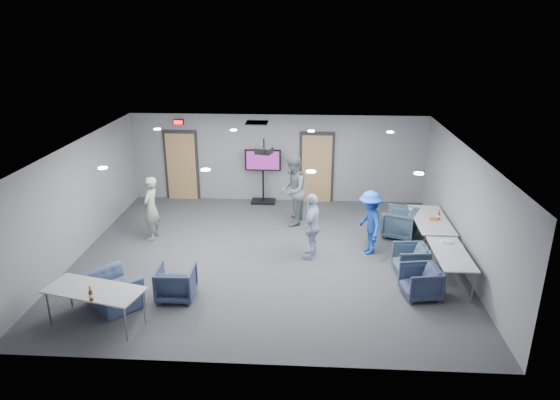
# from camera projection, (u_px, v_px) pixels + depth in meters

# --- Properties ---
(floor) EXTENTS (9.00, 9.00, 0.00)m
(floor) POSITION_uv_depth(u_px,v_px,m) (267.00, 256.00, 12.02)
(floor) COLOR #33353A
(floor) RESTS_ON ground
(ceiling) EXTENTS (9.00, 9.00, 0.00)m
(ceiling) POSITION_uv_depth(u_px,v_px,m) (266.00, 147.00, 11.09)
(ceiling) COLOR white
(ceiling) RESTS_ON wall_back
(wall_back) EXTENTS (9.00, 0.02, 2.70)m
(wall_back) POSITION_uv_depth(u_px,v_px,m) (278.00, 158.00, 15.31)
(wall_back) COLOR slate
(wall_back) RESTS_ON floor
(wall_front) EXTENTS (9.00, 0.02, 2.70)m
(wall_front) POSITION_uv_depth(u_px,v_px,m) (245.00, 293.00, 7.80)
(wall_front) COLOR slate
(wall_front) RESTS_ON floor
(wall_left) EXTENTS (0.02, 8.00, 2.70)m
(wall_left) POSITION_uv_depth(u_px,v_px,m) (78.00, 200.00, 11.81)
(wall_left) COLOR slate
(wall_left) RESTS_ON floor
(wall_right) EXTENTS (0.02, 8.00, 2.70)m
(wall_right) POSITION_uv_depth(u_px,v_px,m) (464.00, 208.00, 11.30)
(wall_right) COLOR slate
(wall_right) RESTS_ON floor
(door_left) EXTENTS (1.06, 0.17, 2.24)m
(door_left) POSITION_uv_depth(u_px,v_px,m) (182.00, 166.00, 15.53)
(door_left) COLOR black
(door_left) RESTS_ON wall_back
(door_right) EXTENTS (1.06, 0.17, 2.24)m
(door_right) POSITION_uv_depth(u_px,v_px,m) (317.00, 168.00, 15.29)
(door_right) COLOR black
(door_right) RESTS_ON wall_back
(exit_sign) EXTENTS (0.32, 0.08, 0.16)m
(exit_sign) POSITION_uv_depth(u_px,v_px,m) (178.00, 122.00, 15.04)
(exit_sign) COLOR black
(exit_sign) RESTS_ON wall_back
(hvac_diffuser) EXTENTS (0.60, 0.60, 0.03)m
(hvac_diffuser) POSITION_uv_depth(u_px,v_px,m) (257.00, 123.00, 13.75)
(hvac_diffuser) COLOR black
(hvac_diffuser) RESTS_ON ceiling
(downlights) EXTENTS (6.18, 3.78, 0.02)m
(downlights) POSITION_uv_depth(u_px,v_px,m) (266.00, 148.00, 11.10)
(downlights) COLOR white
(downlights) RESTS_ON ceiling
(person_a) EXTENTS (0.47, 0.65, 1.67)m
(person_a) POSITION_uv_depth(u_px,v_px,m) (151.00, 208.00, 12.72)
(person_a) COLOR gray
(person_a) RESTS_ON floor
(person_b) EXTENTS (0.85, 1.03, 1.96)m
(person_b) POSITION_uv_depth(u_px,v_px,m) (292.00, 190.00, 13.60)
(person_b) COLOR slate
(person_b) RESTS_ON floor
(person_c) EXTENTS (0.61, 1.01, 1.61)m
(person_c) POSITION_uv_depth(u_px,v_px,m) (312.00, 226.00, 11.71)
(person_c) COLOR #A2B3D1
(person_c) RESTS_ON floor
(person_d) EXTENTS (0.81, 1.13, 1.58)m
(person_d) POSITION_uv_depth(u_px,v_px,m) (370.00, 222.00, 11.95)
(person_d) COLOR #1A42A9
(person_d) RESTS_ON floor
(chair_right_a) EXTENTS (1.09, 1.07, 0.76)m
(chair_right_a) POSITION_uv_depth(u_px,v_px,m) (400.00, 223.00, 12.98)
(chair_right_a) COLOR #364C5E
(chair_right_a) RESTS_ON floor
(chair_right_b) EXTENTS (0.77, 0.75, 0.65)m
(chair_right_b) POSITION_uv_depth(u_px,v_px,m) (410.00, 259.00, 11.14)
(chair_right_b) COLOR #384D61
(chair_right_b) RESTS_ON floor
(chair_right_c) EXTENTS (0.83, 0.81, 0.66)m
(chair_right_c) POSITION_uv_depth(u_px,v_px,m) (420.00, 282.00, 10.17)
(chair_right_c) COLOR #333D59
(chair_right_c) RESTS_ON floor
(chair_front_a) EXTENTS (0.76, 0.78, 0.70)m
(chair_front_a) POSITION_uv_depth(u_px,v_px,m) (176.00, 282.00, 10.11)
(chair_front_a) COLOR #343E5A
(chair_front_a) RESTS_ON floor
(chair_front_b) EXTENTS (1.38, 1.37, 0.67)m
(chair_front_b) POSITION_uv_depth(u_px,v_px,m) (112.00, 291.00, 9.81)
(chair_front_b) COLOR #3E4E6B
(chair_front_b) RESTS_ON floor
(table_right_a) EXTENTS (0.82, 1.96, 0.73)m
(table_right_a) POSITION_uv_depth(u_px,v_px,m) (431.00, 221.00, 12.32)
(table_right_a) COLOR silver
(table_right_a) RESTS_ON floor
(table_right_b) EXTENTS (0.70, 1.67, 0.73)m
(table_right_b) POSITION_uv_depth(u_px,v_px,m) (451.00, 255.00, 10.54)
(table_right_b) COLOR silver
(table_right_b) RESTS_ON floor
(table_front_left) EXTENTS (1.94, 1.17, 0.73)m
(table_front_left) POSITION_uv_depth(u_px,v_px,m) (94.00, 291.00, 9.13)
(table_front_left) COLOR silver
(table_front_left) RESTS_ON floor
(bottle_front) EXTENTS (0.07, 0.07, 0.28)m
(bottle_front) POSITION_uv_depth(u_px,v_px,m) (91.00, 295.00, 8.71)
(bottle_front) COLOR #5D260F
(bottle_front) RESTS_ON table_front_left
(bottle_right) EXTENTS (0.07, 0.07, 0.25)m
(bottle_right) POSITION_uv_depth(u_px,v_px,m) (439.00, 216.00, 12.25)
(bottle_right) COLOR #5D260F
(bottle_right) RESTS_ON table_right_a
(snack_box) EXTENTS (0.22, 0.18, 0.04)m
(snack_box) POSITION_uv_depth(u_px,v_px,m) (434.00, 219.00, 12.25)
(snack_box) COLOR #BB472E
(snack_box) RESTS_ON table_right_a
(wrapper) EXTENTS (0.25, 0.18, 0.05)m
(wrapper) POSITION_uv_depth(u_px,v_px,m) (446.00, 242.00, 10.99)
(wrapper) COLOR white
(wrapper) RESTS_ON table_right_b
(tv_stand) EXTENTS (1.10, 0.52, 1.68)m
(tv_stand) POSITION_uv_depth(u_px,v_px,m) (263.00, 173.00, 15.23)
(tv_stand) COLOR black
(tv_stand) RESTS_ON floor
(projector) EXTENTS (0.45, 0.41, 0.36)m
(projector) POSITION_uv_depth(u_px,v_px,m) (264.00, 150.00, 11.98)
(projector) COLOR black
(projector) RESTS_ON ceiling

